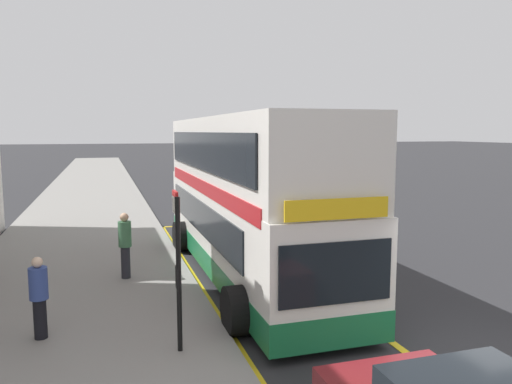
{
  "coord_description": "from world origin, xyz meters",
  "views": [
    {
      "loc": [
        -6.22,
        -6.43,
        4.03
      ],
      "look_at": [
        -2.21,
        6.52,
        2.36
      ],
      "focal_mm": 34.72,
      "sensor_mm": 36.0,
      "label": 1
    }
  ],
  "objects_px": {
    "bus_stop_sign": "(178,259)",
    "parked_car_maroon_distant": "(224,165)",
    "pedestrian_further_back": "(39,295)",
    "pedestrian_waiting_near_sign": "(125,243)",
    "double_decker_bus": "(245,202)"
  },
  "relations": [
    {
      "from": "bus_stop_sign",
      "to": "parked_car_maroon_distant",
      "type": "distance_m",
      "value": 38.54
    },
    {
      "from": "parked_car_maroon_distant",
      "to": "pedestrian_further_back",
      "type": "xyz_separation_m",
      "value": [
        -12.25,
        -36.03,
        0.19
      ]
    },
    {
      "from": "pedestrian_waiting_near_sign",
      "to": "pedestrian_further_back",
      "type": "xyz_separation_m",
      "value": [
        -1.72,
        -3.52,
        -0.11
      ]
    },
    {
      "from": "bus_stop_sign",
      "to": "pedestrian_waiting_near_sign",
      "type": "distance_m",
      "value": 4.86
    },
    {
      "from": "parked_car_maroon_distant",
      "to": "pedestrian_further_back",
      "type": "height_order",
      "value": "pedestrian_further_back"
    },
    {
      "from": "double_decker_bus",
      "to": "parked_car_maroon_distant",
      "type": "bearing_deg",
      "value": 77.44
    },
    {
      "from": "double_decker_bus",
      "to": "bus_stop_sign",
      "type": "relative_size",
      "value": 4.06
    },
    {
      "from": "bus_stop_sign",
      "to": "pedestrian_waiting_near_sign",
      "type": "xyz_separation_m",
      "value": [
        -0.72,
        4.76,
        -0.69
      ]
    },
    {
      "from": "bus_stop_sign",
      "to": "pedestrian_further_back",
      "type": "distance_m",
      "value": 2.84
    },
    {
      "from": "bus_stop_sign",
      "to": "pedestrian_waiting_near_sign",
      "type": "height_order",
      "value": "bus_stop_sign"
    },
    {
      "from": "bus_stop_sign",
      "to": "pedestrian_waiting_near_sign",
      "type": "bearing_deg",
      "value": 98.58
    },
    {
      "from": "double_decker_bus",
      "to": "bus_stop_sign",
      "type": "height_order",
      "value": "double_decker_bus"
    },
    {
      "from": "double_decker_bus",
      "to": "pedestrian_waiting_near_sign",
      "type": "xyz_separation_m",
      "value": [
        -3.28,
        0.04,
        -0.97
      ]
    },
    {
      "from": "pedestrian_further_back",
      "to": "pedestrian_waiting_near_sign",
      "type": "bearing_deg",
      "value": 64.01
    },
    {
      "from": "double_decker_bus",
      "to": "parked_car_maroon_distant",
      "type": "xyz_separation_m",
      "value": [
        7.25,
        32.54,
        -1.27
      ]
    }
  ]
}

